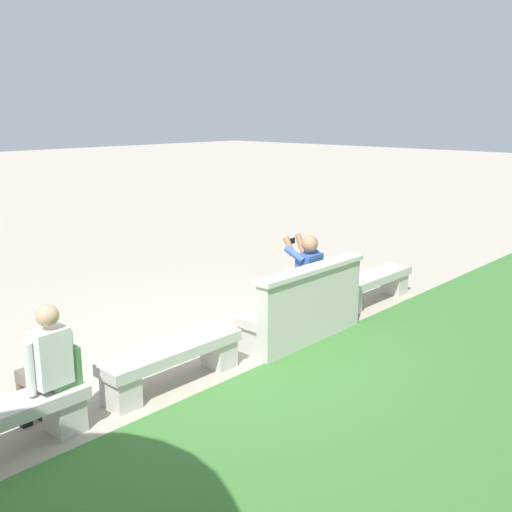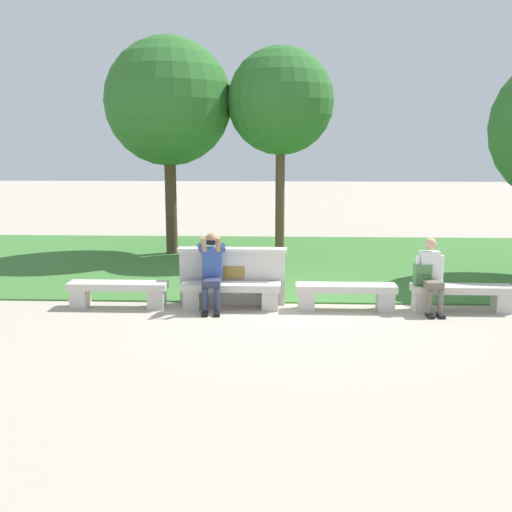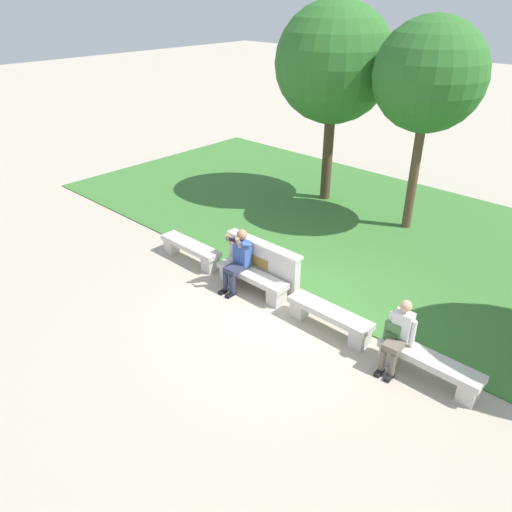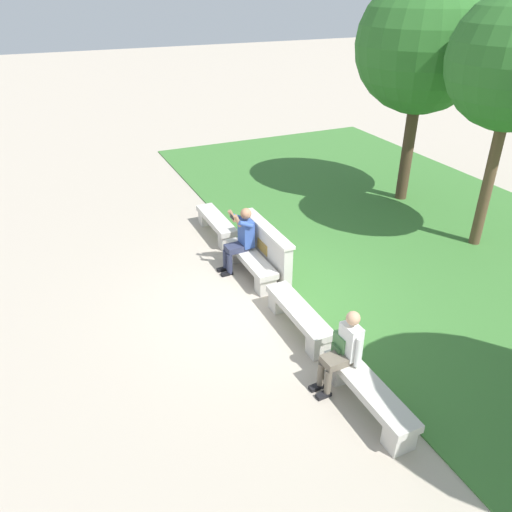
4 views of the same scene
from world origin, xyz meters
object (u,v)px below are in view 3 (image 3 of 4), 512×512
at_px(person_photographer, 238,257).
at_px(person_distant, 399,334).
at_px(backpack, 394,331).
at_px(bench_near, 252,279).
at_px(tree_behind_wall, 334,64).
at_px(tree_left_background, 429,76).
at_px(bench_main, 191,249).
at_px(bench_mid, 329,317).
at_px(bench_far, 429,365).

height_order(person_photographer, person_distant, person_photographer).
bearing_deg(backpack, bench_near, -179.96).
bearing_deg(person_distant, tree_behind_wall, 134.96).
height_order(person_distant, tree_left_background, tree_left_background).
distance_m(bench_main, bench_mid, 3.95).
bearing_deg(bench_mid, bench_near, 180.00).
relative_size(bench_main, bench_near, 1.00).
distance_m(tree_behind_wall, tree_left_background, 2.82).
relative_size(bench_near, bench_mid, 1.00).
distance_m(bench_near, person_photographer, 0.55).
distance_m(bench_far, backpack, 0.76).
xyz_separation_m(bench_mid, person_photographer, (-2.29, -0.08, 0.44)).
bearing_deg(tree_behind_wall, person_distant, -45.04).
xyz_separation_m(bench_mid, person_distant, (1.41, -0.07, 0.38)).
bearing_deg(person_distant, backpack, 150.19).
height_order(backpack, tree_behind_wall, tree_behind_wall).
bearing_deg(bench_mid, tree_left_background, 102.66).
relative_size(bench_near, tree_behind_wall, 0.31).
bearing_deg(person_photographer, bench_far, 1.04).
xyz_separation_m(bench_near, backpack, (3.26, 0.00, 0.33)).
height_order(person_distant, tree_behind_wall, tree_behind_wall).
bearing_deg(bench_mid, bench_far, 0.00).
bearing_deg(person_photographer, person_distant, 0.18).
distance_m(bench_near, bench_far, 3.95).
relative_size(bench_mid, person_distant, 1.36).
xyz_separation_m(bench_mid, backpack, (1.29, 0.00, 0.33)).
relative_size(bench_mid, tree_behind_wall, 0.31).
height_order(bench_main, backpack, backpack).
xyz_separation_m(bench_main, bench_far, (5.92, 0.00, 0.00)).
height_order(bench_near, bench_mid, same).
distance_m(bench_main, bench_far, 5.92).
height_order(bench_far, backpack, backpack).
relative_size(tree_behind_wall, tree_left_background, 1.06).
bearing_deg(tree_left_background, bench_near, -99.13).
bearing_deg(bench_far, tree_behind_wall, 138.18).
xyz_separation_m(person_distant, tree_left_background, (-2.56, 5.19, 3.19)).
relative_size(bench_main, backpack, 4.00).
relative_size(person_photographer, tree_left_background, 0.25).
distance_m(person_distant, tree_left_background, 6.60).
xyz_separation_m(bench_mid, tree_left_background, (-1.15, 5.12, 3.57)).
bearing_deg(person_photographer, bench_mid, 1.94).
relative_size(backpack, tree_left_background, 0.08).
height_order(bench_far, person_photographer, person_photographer).
height_order(person_photographer, tree_behind_wall, tree_behind_wall).
height_order(bench_mid, backpack, backpack).
bearing_deg(bench_main, bench_far, 0.00).
bearing_deg(person_distant, bench_mid, 177.30).
xyz_separation_m(bench_far, tree_behind_wall, (-5.94, 5.31, 3.58)).
relative_size(bench_near, bench_far, 1.00).
bearing_deg(bench_near, bench_far, 0.00).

